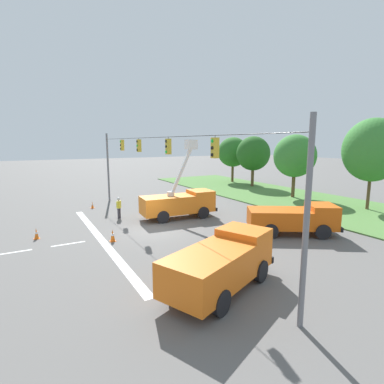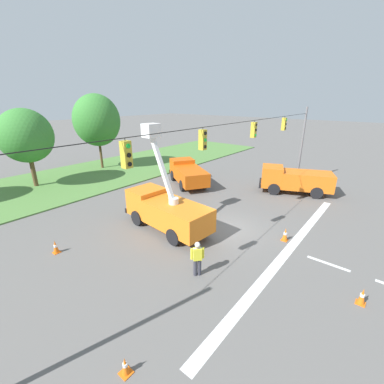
{
  "view_description": "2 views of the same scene",
  "coord_description": "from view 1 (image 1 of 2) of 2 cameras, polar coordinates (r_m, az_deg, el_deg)",
  "views": [
    {
      "loc": [
        19.4,
        -7.89,
        6.28
      ],
      "look_at": [
        -1.81,
        4.05,
        2.22
      ],
      "focal_mm": 28.0,
      "sensor_mm": 36.0,
      "label": 1
    },
    {
      "loc": [
        -12.87,
        -7.41,
        7.86
      ],
      "look_at": [
        -0.08,
        3.0,
        1.86
      ],
      "focal_mm": 24.0,
      "sensor_mm": 36.0,
      "label": 2
    }
  ],
  "objects": [
    {
      "name": "ground_plane",
      "position": [
        21.86,
        -7.01,
        -7.31
      ],
      "size": [
        200.0,
        200.0,
        0.0
      ],
      "primitive_type": "plane",
      "color": "#605E5B"
    },
    {
      "name": "grass_verge",
      "position": [
        32.94,
        23.33,
        -2.22
      ],
      "size": [
        56.0,
        12.0,
        0.1
      ],
      "primitive_type": "cube",
      "color": "#517F3D",
      "rests_on": "ground"
    },
    {
      "name": "lane_markings",
      "position": [
        20.55,
        -21.04,
        -8.98
      ],
      "size": [
        17.6,
        15.25,
        0.01
      ],
      "color": "silver",
      "rests_on": "ground"
    },
    {
      "name": "signal_gantry",
      "position": [
        21.04,
        -7.3,
        4.75
      ],
      "size": [
        26.2,
        0.33,
        7.2
      ],
      "color": "slate",
      "rests_on": "ground"
    },
    {
      "name": "tree_far_west",
      "position": [
        47.58,
        7.81,
        7.54
      ],
      "size": [
        4.94,
        4.58,
        7.06
      ],
      "color": "brown",
      "rests_on": "ground"
    },
    {
      "name": "tree_west",
      "position": [
        43.14,
        11.58,
        7.19
      ],
      "size": [
        4.63,
        4.72,
        7.11
      ],
      "color": "brown",
      "rests_on": "ground"
    },
    {
      "name": "tree_centre",
      "position": [
        35.62,
        19.01,
        6.5
      ],
      "size": [
        4.56,
        4.79,
        7.15
      ],
      "color": "brown",
      "rests_on": "ground"
    },
    {
      "name": "tree_east",
      "position": [
        31.94,
        31.18,
        6.85
      ],
      "size": [
        5.14,
        5.19,
        8.46
      ],
      "color": "brown",
      "rests_on": "ground"
    },
    {
      "name": "utility_truck_bucket_lift",
      "position": [
        24.98,
        -2.42,
        -1.85
      ],
      "size": [
        2.73,
        6.38,
        6.5
      ],
      "color": "orange",
      "rests_on": "ground"
    },
    {
      "name": "utility_truck_support_near",
      "position": [
        21.79,
        18.82,
        -4.7
      ],
      "size": [
        5.16,
        6.27,
        2.1
      ],
      "color": "#D6560F",
      "rests_on": "ground"
    },
    {
      "name": "utility_truck_support_far",
      "position": [
        13.19,
        5.78,
        -13.1
      ],
      "size": [
        4.45,
        6.4,
        2.26
      ],
      "color": "orange",
      "rests_on": "ground"
    },
    {
      "name": "road_worker",
      "position": [
        25.73,
        -13.77,
        -2.66
      ],
      "size": [
        0.52,
        0.46,
        1.77
      ],
      "color": "#383842",
      "rests_on": "ground"
    },
    {
      "name": "traffic_cone_foreground_left",
      "position": [
        31.42,
        -2.89,
        -1.4
      ],
      "size": [
        0.36,
        0.36,
        0.74
      ],
      "color": "orange",
      "rests_on": "ground"
    },
    {
      "name": "traffic_cone_foreground_right",
      "position": [
        22.31,
        -27.53,
        -7.05
      ],
      "size": [
        0.36,
        0.36,
        0.72
      ],
      "color": "orange",
      "rests_on": "ground"
    },
    {
      "name": "traffic_cone_mid_left",
      "position": [
        30.42,
        -18.45,
        -2.36
      ],
      "size": [
        0.36,
        0.36,
        0.64
      ],
      "color": "orange",
      "rests_on": "ground"
    },
    {
      "name": "traffic_cone_lane_edge_a",
      "position": [
        19.99,
        -14.89,
        -7.98
      ],
      "size": [
        0.36,
        0.36,
        0.8
      ],
      "color": "orange",
      "rests_on": "ground"
    }
  ]
}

